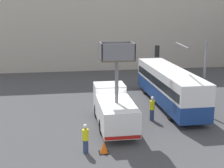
% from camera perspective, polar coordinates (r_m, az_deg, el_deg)
% --- Properties ---
extents(ground_plane, '(120.00, 120.00, 0.00)m').
position_cam_1_polar(ground_plane, '(22.87, 0.13, -7.67)').
color(ground_plane, '#424244').
extents(building_backdrop_far, '(44.00, 10.00, 14.34)m').
position_cam_1_polar(building_backdrop_far, '(46.94, -4.87, 12.21)').
color(building_backdrop_far, '#BCB2A3').
rests_on(building_backdrop_far, ground_plane).
extents(utility_truck, '(2.33, 6.74, 6.18)m').
position_cam_1_polar(utility_truck, '(22.31, 0.33, -4.17)').
color(utility_truck, white).
rests_on(utility_truck, ground_plane).
extents(city_bus, '(2.51, 12.28, 3.21)m').
position_cam_1_polar(city_bus, '(27.70, 10.32, -0.02)').
color(city_bus, navy).
rests_on(city_bus, ground_plane).
extents(traffic_light_pole, '(4.05, 3.80, 5.85)m').
position_cam_1_polar(traffic_light_pole, '(25.08, 13.57, 3.39)').
color(traffic_light_pole, slate).
rests_on(traffic_light_pole, ground_plane).
extents(road_worker_near_truck, '(0.38, 0.38, 1.80)m').
position_cam_1_polar(road_worker_near_truck, '(18.57, -4.87, -9.94)').
color(road_worker_near_truck, navy).
rests_on(road_worker_near_truck, ground_plane).
extents(road_worker_directing, '(0.38, 0.38, 1.89)m').
position_cam_1_polar(road_worker_directing, '(23.84, 7.34, -4.45)').
color(road_worker_directing, navy).
rests_on(road_worker_directing, ground_plane).
extents(traffic_cone_near_truck, '(0.61, 0.61, 0.70)m').
position_cam_1_polar(traffic_cone_near_truck, '(18.75, -1.48, -11.55)').
color(traffic_cone_near_truck, black).
rests_on(traffic_cone_near_truck, ground_plane).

